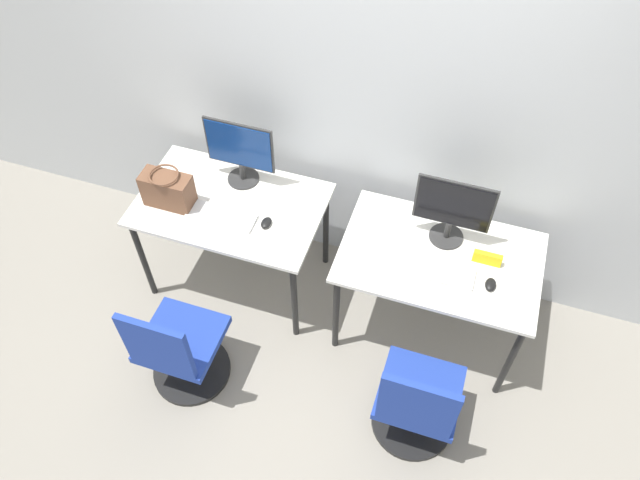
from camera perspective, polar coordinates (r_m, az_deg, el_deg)
ground_plane at (r=4.10m, az=-0.64°, el=-9.53°), size 20.00×20.00×0.00m
wall_back at (r=3.56m, az=3.66°, el=13.47°), size 12.00×0.05×2.80m
desk_left at (r=3.90m, az=-8.12°, el=2.53°), size 1.14×0.72×0.76m
monitor_left at (r=3.81m, az=-7.34°, el=8.10°), size 0.43×0.20×0.45m
keyboard_left at (r=3.77m, az=-8.99°, el=2.18°), size 0.42×0.14×0.02m
mouse_left at (r=3.69m, az=-4.94°, el=1.58°), size 0.06×0.09×0.03m
office_chair_left at (r=3.77m, az=-12.75°, el=-9.89°), size 0.48×0.48×0.86m
desk_right at (r=3.67m, az=10.79°, el=-2.27°), size 1.14×0.72×0.76m
monitor_right at (r=3.53m, az=12.04°, el=2.75°), size 0.43×0.20×0.45m
keyboard_right at (r=3.53m, az=10.63°, el=-2.83°), size 0.42×0.14×0.02m
mouse_right at (r=3.53m, az=15.33°, el=-3.95°), size 0.06×0.09×0.03m
office_chair_right at (r=3.57m, az=8.81°, el=-14.71°), size 0.48×0.48×0.86m
handbag at (r=3.83m, az=-13.76°, el=4.49°), size 0.30×0.18×0.25m
placard_right at (r=3.61m, az=15.05°, el=-1.63°), size 0.16×0.03×0.08m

